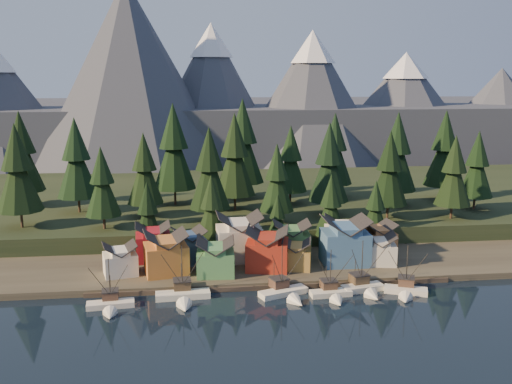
{
  "coord_description": "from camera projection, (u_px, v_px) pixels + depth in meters",
  "views": [
    {
      "loc": [
        -17.26,
        -101.19,
        45.73
      ],
      "look_at": [
        -1.8,
        30.0,
        18.66
      ],
      "focal_mm": 40.0,
      "sensor_mm": 36.0,
      "label": 1
    }
  ],
  "objects": [
    {
      "name": "tree_hill_2",
      "position": [
        102.0,
        184.0,
        148.1
      ],
      "size": [
        9.43,
        9.43,
        21.96
      ],
      "color": "#332319",
      "rests_on": "hillside"
    },
    {
      "name": "house_front_0",
      "position": [
        120.0,
        258.0,
        128.35
      ],
      "size": [
        8.6,
        8.3,
        7.2
      ],
      "rotation": [
        0.0,
        0.0,
        0.24
      ],
      "color": "silver",
      "rests_on": "shore_strip"
    },
    {
      "name": "tree_hill_12",
      "position": [
        397.0,
        155.0,
        174.7
      ],
      "size": [
        12.47,
        12.47,
        29.06
      ],
      "color": "#332319",
      "rests_on": "hillside"
    },
    {
      "name": "house_front_6",
      "position": [
        380.0,
        248.0,
        135.81
      ],
      "size": [
        8.34,
        8.01,
        7.28
      ],
      "rotation": [
        0.0,
        0.0,
        -0.17
      ],
      "color": "beige",
      "rests_on": "shore_strip"
    },
    {
      "name": "tree_hill_14",
      "position": [
        444.0,
        151.0,
        182.59
      ],
      "size": [
        12.5,
        12.5,
        29.11
      ],
      "color": "#332319",
      "rests_on": "hillside"
    },
    {
      "name": "tree_hill_7",
      "position": [
        277.0,
        180.0,
        153.38
      ],
      "size": [
        9.44,
        9.44,
        21.98
      ],
      "color": "#332319",
      "rests_on": "hillside"
    },
    {
      "name": "house_front_5",
      "position": [
        345.0,
        239.0,
        135.7
      ],
      "size": [
        10.79,
        9.84,
        11.22
      ],
      "rotation": [
        0.0,
        0.0,
        -0.01
      ],
      "color": "#3C638E",
      "rests_on": "shore_strip"
    },
    {
      "name": "tree_shore_1",
      "position": [
        212.0,
        209.0,
        144.66
      ],
      "size": [
        8.55,
        8.55,
        19.92
      ],
      "color": "#332319",
      "rests_on": "shore_strip"
    },
    {
      "name": "tree_hill_5",
      "position": [
        210.0,
        171.0,
        152.75
      ],
      "size": [
        11.4,
        11.4,
        26.56
      ],
      "color": "#332319",
      "rests_on": "hillside"
    },
    {
      "name": "house_back_1",
      "position": [
        189.0,
        245.0,
        136.57
      ],
      "size": [
        9.07,
        9.14,
        8.36
      ],
      "rotation": [
        0.0,
        0.0,
        0.25
      ],
      "color": "#324C76",
      "rests_on": "shore_strip"
    },
    {
      "name": "house_front_1",
      "position": [
        166.0,
        252.0,
        128.99
      ],
      "size": [
        10.75,
        10.45,
        9.63
      ],
      "rotation": [
        0.0,
        0.0,
        0.18
      ],
      "color": "#BA6F30",
      "rests_on": "shore_strip"
    },
    {
      "name": "tree_shore_2",
      "position": [
        278.0,
        219.0,
        147.21
      ],
      "size": [
        6.21,
        6.21,
        14.47
      ],
      "color": "#332319",
      "rests_on": "shore_strip"
    },
    {
      "name": "house_back_3",
      "position": [
        291.0,
        239.0,
        140.36
      ],
      "size": [
        9.39,
        8.47,
        9.04
      ],
      "rotation": [
        0.0,
        0.0,
        -0.07
      ],
      "color": "#477B43",
      "rests_on": "shore_strip"
    },
    {
      "name": "dock",
      "position": [
        271.0,
        285.0,
        125.56
      ],
      "size": [
        80.0,
        4.0,
        1.0
      ],
      "primitive_type": "cube",
      "color": "#443B30",
      "rests_on": "ground"
    },
    {
      "name": "house_front_2",
      "position": [
        215.0,
        256.0,
        128.39
      ],
      "size": [
        8.73,
        8.79,
        8.14
      ],
      "rotation": [
        0.0,
        0.0,
        -0.05
      ],
      "color": "#4A894E",
      "rests_on": "shore_strip"
    },
    {
      "name": "house_back_5",
      "position": [
        378.0,
        238.0,
        142.36
      ],
      "size": [
        8.12,
        8.21,
        8.44
      ],
      "rotation": [
        0.0,
        0.0,
        0.09
      ],
      "color": "#A6693A",
      "rests_on": "shore_strip"
    },
    {
      "name": "house_back_0",
      "position": [
        153.0,
        241.0,
        138.45
      ],
      "size": [
        8.89,
        8.59,
        9.0
      ],
      "rotation": [
        0.0,
        0.0,
        0.08
      ],
      "color": "maroon",
      "rests_on": "shore_strip"
    },
    {
      "name": "boat_6",
      "position": [
        406.0,
        284.0,
        120.66
      ],
      "size": [
        9.71,
        10.28,
        11.63
      ],
      "rotation": [
        0.0,
        0.0,
        -0.37
      ],
      "color": "silver",
      "rests_on": "ground"
    },
    {
      "name": "tree_hill_1",
      "position": [
        76.0,
        161.0,
        165.75
      ],
      "size": [
        12.03,
        12.03,
        28.03
      ],
      "color": "#332319",
      "rests_on": "hillside"
    },
    {
      "name": "tree_hill_11",
      "position": [
        389.0,
        171.0,
        158.67
      ],
      "size": [
        10.69,
        10.69,
        24.9
      ],
      "color": "#332319",
      "rests_on": "hillside"
    },
    {
      "name": "hillside",
      "position": [
        241.0,
        202.0,
        196.56
      ],
      "size": [
        420.0,
        100.0,
        6.0
      ],
      "primitive_type": "cube",
      "color": "black",
      "rests_on": "ground"
    },
    {
      "name": "tree_hill_4",
      "position": [
        174.0,
        150.0,
        175.37
      ],
      "size": [
        13.6,
        13.6,
        31.67
      ],
      "color": "#332319",
      "rests_on": "hillside"
    },
    {
      "name": "boat_5",
      "position": [
        365.0,
        281.0,
        121.99
      ],
      "size": [
        9.84,
        10.51,
        12.39
      ],
      "rotation": [
        0.0,
        0.0,
        0.2
      ],
      "color": "beige",
      "rests_on": "ground"
    },
    {
      "name": "tree_hill_9",
      "position": [
        329.0,
        165.0,
        161.47
      ],
      "size": [
        11.59,
        11.59,
        27.0
      ],
      "color": "#332319",
      "rests_on": "hillside"
    },
    {
      "name": "house_back_2",
      "position": [
        239.0,
        236.0,
        138.72
      ],
      "size": [
        11.08,
        10.23,
        11.36
      ],
      "rotation": [
        0.0,
        0.0,
        0.04
      ],
      "color": "beige",
      "rests_on": "shore_strip"
    },
    {
      "name": "boat_0",
      "position": [
        110.0,
        299.0,
        113.27
      ],
      "size": [
        9.89,
        10.6,
        11.1
      ],
      "rotation": [
        0.0,
        0.0,
        0.1
      ],
      "color": "silver",
      "rests_on": "ground"
    },
    {
      "name": "shore_strip",
      "position": [
        258.0,
        251.0,
        148.37
      ],
      "size": [
        400.0,
        50.0,
        1.5
      ],
      "primitive_type": "cube",
      "color": "#332E25",
      "rests_on": "ground"
    },
    {
      "name": "mountain_ridge",
      "position": [
        212.0,
        112.0,
        311.7
      ],
      "size": [
        560.0,
        190.0,
        90.0
      ],
      "color": "#4F5465",
      "rests_on": "ground"
    },
    {
      "name": "boat_3",
      "position": [
        286.0,
        287.0,
        119.51
      ],
      "size": [
        11.3,
        11.75,
        12.02
      ],
      "rotation": [
        0.0,
        0.0,
        0.36
      ],
      "color": "silver",
      "rests_on": "ground"
    },
    {
      "name": "tree_hill_15",
      "position": [
        243.0,
        144.0,
        184.59
      ],
      "size": [
        14.02,
        14.02,
        32.66
      ],
      "color": "#332319",
      "rests_on": "hillside"
    },
    {
      "name": "house_front_4",
      "position": [
        296.0,
        253.0,
        132.79
      ],
      "size": [
        8.08,
        8.47,
        6.78
      ],
      "rotation": [
        0.0,
        0.0,
        -0.23
      ],
      "color": "olive",
      "rests_on": "shore_strip"
    },
    {
      "name": "tree_hill_8",
      "position": [
        291.0,
        161.0,
        177.34
      ],
      "size": [
        10.62,
        10.62,
        24.75
      ],
      "color": "#332319",
      "rests_on": "hillside"
    },
    {
      "name": "boat_1",
      "position": [
        183.0,
        290.0,
        117.7
      ],
      "size": [
        11.82,
        12.75,
        12.5
      ],
      "rotation": [
        0.0,
        0.0,
        0.06
      ],
      "color": "white",
      "rests_on": "ground"
    },
    {
      "name": "tree_shore_0",
      "position": [
        148.0,
        214.0,
        142.99
      ],
      "size": [
        7.91,
        7.91,
        18.42
      ],
      "color": "#332319",
      "rests_on": "shore_strip"
    },
    {
      "name": "house_front_3",
      "position": [
        267.0,
        248.0,
        131.99
      ],
      "size": [
        11.14,
        10.79,
        9.68
      ],
      "rotation": [
        0.0,
        0.0,
        -0.2
      ],
      "color": "maroon",
      "rests_on": "shore_strip"
    },
    {
      "name": "tree_hill_10",
      "position": [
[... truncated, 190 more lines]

